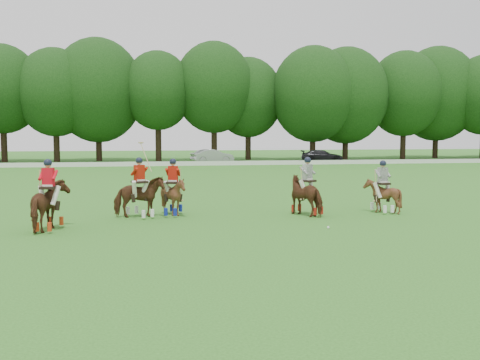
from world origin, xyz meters
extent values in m
plane|color=#2C631C|center=(0.00, 0.00, 0.00)|extent=(180.00, 180.00, 0.00)
cylinder|color=black|center=(-17.43, 48.92, 2.49)|extent=(0.70, 0.70, 4.98)
ellipsoid|color=black|center=(-17.43, 48.92, 8.28)|extent=(8.80, 8.80, 10.12)
cylinder|color=black|center=(-11.63, 48.49, 2.32)|extent=(0.70, 0.70, 4.64)
ellipsoid|color=black|center=(-11.63, 48.49, 7.95)|extent=(8.80, 8.80, 10.13)
cylinder|color=black|center=(-6.99, 49.52, 2.16)|extent=(0.70, 0.70, 4.31)
ellipsoid|color=black|center=(-6.99, 49.52, 8.31)|extent=(10.67, 10.67, 12.27)
cylinder|color=black|center=(-0.04, 48.00, 2.62)|extent=(0.70, 0.70, 5.24)
ellipsoid|color=black|center=(-0.04, 48.00, 8.26)|extent=(8.06, 8.06, 9.26)
cylinder|color=black|center=(6.63, 48.24, 2.59)|extent=(0.70, 0.70, 5.19)
ellipsoid|color=black|center=(6.63, 48.24, 8.75)|extent=(9.50, 9.50, 10.92)
cylinder|color=black|center=(11.06, 49.62, 2.24)|extent=(0.70, 0.70, 4.48)
ellipsoid|color=black|center=(11.06, 49.62, 7.71)|extent=(8.60, 8.60, 9.89)
cylinder|color=black|center=(18.54, 46.82, 2.11)|extent=(0.70, 0.70, 4.21)
ellipsoid|color=black|center=(18.54, 46.82, 8.00)|extent=(10.11, 10.11, 11.63)
cylinder|color=black|center=(23.25, 48.17, 2.03)|extent=(0.70, 0.70, 4.07)
ellipsoid|color=black|center=(23.25, 48.17, 7.99)|extent=(10.46, 10.46, 12.03)
cylinder|color=black|center=(31.16, 48.38, 2.40)|extent=(0.70, 0.70, 4.79)
ellipsoid|color=black|center=(31.16, 48.38, 8.35)|extent=(9.47, 9.47, 10.89)
cylinder|color=black|center=(36.59, 49.92, 2.22)|extent=(0.70, 0.70, 4.44)
ellipsoid|color=black|center=(36.59, 49.92, 8.51)|extent=(10.84, 10.84, 12.47)
cube|color=white|center=(0.00, 38.00, 0.22)|extent=(120.00, 0.10, 0.44)
imported|color=#A1A0A6|center=(5.66, 42.50, 0.76)|extent=(4.89, 2.78, 1.53)
imported|color=black|center=(18.29, 42.50, 0.69)|extent=(5.07, 2.85, 1.39)
imported|color=#492113|center=(-4.73, 2.29, 0.82)|extent=(1.17, 2.05, 1.63)
cube|color=black|center=(-4.73, 2.29, 1.42)|extent=(0.52, 0.62, 0.08)
cylinder|color=tan|center=(-5.02, 2.34, 1.34)|extent=(0.06, 0.21, 1.29)
imported|color=#492113|center=(-1.84, 4.55, 0.78)|extent=(2.02, 1.94, 1.56)
cube|color=black|center=(-1.84, 4.55, 1.36)|extent=(0.67, 0.71, 0.08)
cylinder|color=tan|center=(-1.58, 4.70, 2.28)|extent=(0.43, 0.67, 1.08)
imported|color=#492113|center=(-0.56, 4.84, 0.74)|extent=(1.50, 1.61, 1.49)
cube|color=black|center=(-0.56, 4.84, 1.29)|extent=(0.57, 0.65, 0.08)
cylinder|color=tan|center=(-0.27, 4.77, 1.21)|extent=(0.08, 0.21, 1.29)
imported|color=#492113|center=(4.59, 4.06, 0.77)|extent=(1.66, 2.00, 1.55)
cube|color=black|center=(4.59, 4.06, 1.34)|extent=(0.67, 0.71, 0.08)
cylinder|color=tan|center=(4.34, 3.91, 1.26)|extent=(0.13, 0.20, 1.29)
imported|color=#492113|center=(7.73, 4.10, 0.68)|extent=(1.22, 1.34, 1.37)
cube|color=black|center=(7.73, 4.10, 1.18)|extent=(0.49, 0.60, 0.08)
cylinder|color=tan|center=(7.43, 4.07, 1.10)|extent=(0.05, 0.21, 1.29)
sphere|color=white|center=(4.36, 0.96, 0.04)|extent=(0.09, 0.09, 0.09)
camera|label=1|loc=(-1.61, -15.84, 3.14)|focal=40.00mm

